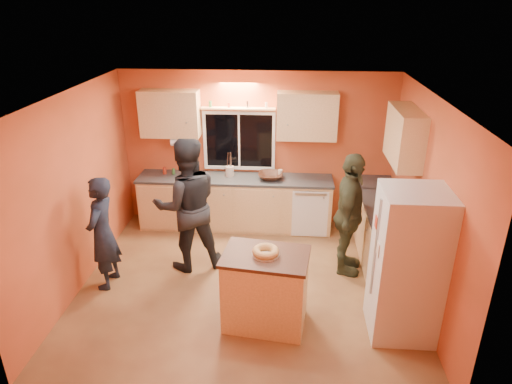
# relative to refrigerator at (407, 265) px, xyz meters

# --- Properties ---
(ground) EXTENTS (4.50, 4.50, 0.00)m
(ground) POSITION_rel_refrigerator_xyz_m (-1.89, 0.80, -0.90)
(ground) COLOR brown
(ground) RESTS_ON ground
(room_shell) EXTENTS (4.54, 4.04, 2.61)m
(room_shell) POSITION_rel_refrigerator_xyz_m (-1.77, 1.21, 0.72)
(room_shell) COLOR #DB5F38
(room_shell) RESTS_ON ground
(back_counter) EXTENTS (4.23, 0.62, 0.90)m
(back_counter) POSITION_rel_refrigerator_xyz_m (-1.88, 2.50, -0.45)
(back_counter) COLOR tan
(back_counter) RESTS_ON ground
(right_counter) EXTENTS (0.62, 1.84, 0.90)m
(right_counter) POSITION_rel_refrigerator_xyz_m (0.06, 1.30, -0.45)
(right_counter) COLOR tan
(right_counter) RESTS_ON ground
(refrigerator) EXTENTS (0.72, 0.70, 1.80)m
(refrigerator) POSITION_rel_refrigerator_xyz_m (0.00, 0.00, 0.00)
(refrigerator) COLOR silver
(refrigerator) RESTS_ON ground
(island) EXTENTS (1.07, 0.80, 0.96)m
(island) POSITION_rel_refrigerator_xyz_m (-1.59, 0.01, -0.42)
(island) COLOR tan
(island) RESTS_ON ground
(bundt_pastry) EXTENTS (0.31, 0.31, 0.09)m
(bundt_pastry) POSITION_rel_refrigerator_xyz_m (-1.59, 0.01, 0.10)
(bundt_pastry) COLOR tan
(bundt_pastry) RESTS_ON island
(person_left) EXTENTS (0.40, 0.59, 1.58)m
(person_left) POSITION_rel_refrigerator_xyz_m (-3.79, 0.66, -0.11)
(person_left) COLOR black
(person_left) RESTS_ON ground
(person_center) EXTENTS (1.15, 1.03, 1.95)m
(person_center) POSITION_rel_refrigerator_xyz_m (-2.76, 1.22, 0.08)
(person_center) COLOR black
(person_center) RESTS_ON ground
(person_right) EXTENTS (0.63, 1.11, 1.78)m
(person_right) POSITION_rel_refrigerator_xyz_m (-0.50, 1.25, -0.01)
(person_right) COLOR #303421
(person_right) RESTS_ON ground
(mixing_bowl) EXTENTS (0.41, 0.41, 0.10)m
(mixing_bowl) POSITION_rel_refrigerator_xyz_m (-1.65, 2.49, 0.05)
(mixing_bowl) COLOR black
(mixing_bowl) RESTS_ON back_counter
(utensil_crock) EXTENTS (0.14, 0.14, 0.17)m
(utensil_crock) POSITION_rel_refrigerator_xyz_m (-2.33, 2.56, 0.09)
(utensil_crock) COLOR beige
(utensil_crock) RESTS_ON back_counter
(potted_plant) EXTENTS (0.36, 0.34, 0.32)m
(potted_plant) POSITION_rel_refrigerator_xyz_m (0.10, 0.80, 0.16)
(potted_plant) COLOR gray
(potted_plant) RESTS_ON right_counter
(red_box) EXTENTS (0.18, 0.14, 0.07)m
(red_box) POSITION_rel_refrigerator_xyz_m (0.04, 1.12, 0.04)
(red_box) COLOR #AA2F1A
(red_box) RESTS_ON right_counter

